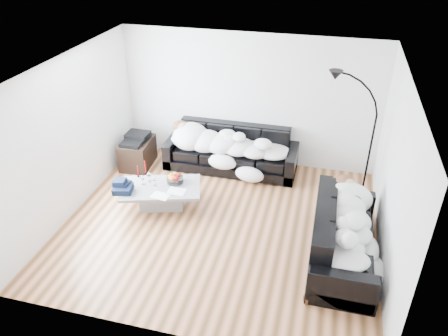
% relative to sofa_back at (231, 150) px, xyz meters
% --- Properties ---
extents(ground, '(5.00, 5.00, 0.00)m').
position_rel_sofa_back_xyz_m(ground, '(0.24, -1.80, -0.42)').
color(ground, brown).
rests_on(ground, ground).
extents(wall_back, '(5.00, 0.02, 2.60)m').
position_rel_sofa_back_xyz_m(wall_back, '(0.24, 0.45, 0.88)').
color(wall_back, silver).
rests_on(wall_back, ground).
extents(wall_left, '(0.02, 4.50, 2.60)m').
position_rel_sofa_back_xyz_m(wall_left, '(-2.26, -1.80, 0.88)').
color(wall_left, silver).
rests_on(wall_left, ground).
extents(wall_right, '(0.02, 4.50, 2.60)m').
position_rel_sofa_back_xyz_m(wall_right, '(2.74, -1.80, 0.88)').
color(wall_right, silver).
rests_on(wall_right, ground).
extents(ceiling, '(5.00, 5.00, 0.00)m').
position_rel_sofa_back_xyz_m(ceiling, '(0.24, -1.80, 2.18)').
color(ceiling, white).
rests_on(ceiling, ground).
extents(sofa_back, '(2.57, 0.89, 0.84)m').
position_rel_sofa_back_xyz_m(sofa_back, '(0.00, 0.00, 0.00)').
color(sofa_back, black).
rests_on(sofa_back, ground).
extents(sofa_right, '(0.91, 2.11, 0.86)m').
position_rel_sofa_back_xyz_m(sofa_right, '(2.20, -2.13, 0.01)').
color(sofa_right, black).
rests_on(sofa_right, ground).
extents(sleeper_back, '(2.17, 0.75, 0.43)m').
position_rel_sofa_back_xyz_m(sleeper_back, '(0.00, -0.05, 0.22)').
color(sleeper_back, white).
rests_on(sleeper_back, sofa_back).
extents(sleeper_right, '(0.76, 1.81, 0.44)m').
position_rel_sofa_back_xyz_m(sleeper_right, '(2.20, -2.13, 0.22)').
color(sleeper_right, white).
rests_on(sleeper_right, sofa_right).
extents(teal_cushion, '(0.42, 0.38, 0.20)m').
position_rel_sofa_back_xyz_m(teal_cushion, '(2.14, -1.47, 0.30)').
color(teal_cushion, '#0A483A').
rests_on(teal_cushion, sofa_right).
extents(coffee_table, '(1.50, 1.14, 0.39)m').
position_rel_sofa_back_xyz_m(coffee_table, '(-0.86, -1.55, -0.23)').
color(coffee_table, '#939699').
rests_on(coffee_table, ground).
extents(fruit_bowl, '(0.34, 0.34, 0.18)m').
position_rel_sofa_back_xyz_m(fruit_bowl, '(-0.67, -1.35, 0.06)').
color(fruit_bowl, white).
rests_on(fruit_bowl, coffee_table).
extents(wine_glass_a, '(0.10, 0.10, 0.18)m').
position_rel_sofa_back_xyz_m(wine_glass_a, '(-1.11, -1.43, 0.06)').
color(wine_glass_a, white).
rests_on(wine_glass_a, coffee_table).
extents(wine_glass_b, '(0.08, 0.08, 0.18)m').
position_rel_sofa_back_xyz_m(wine_glass_b, '(-1.18, -1.56, 0.06)').
color(wine_glass_b, white).
rests_on(wine_glass_b, coffee_table).
extents(wine_glass_c, '(0.09, 0.09, 0.17)m').
position_rel_sofa_back_xyz_m(wine_glass_c, '(-0.97, -1.54, 0.05)').
color(wine_glass_c, white).
rests_on(wine_glass_c, coffee_table).
extents(candle_left, '(0.05, 0.05, 0.22)m').
position_rel_sofa_back_xyz_m(candle_left, '(-1.37, -1.34, 0.08)').
color(candle_left, maroon).
rests_on(candle_left, coffee_table).
extents(candle_right, '(0.05, 0.05, 0.27)m').
position_rel_sofa_back_xyz_m(candle_right, '(-1.28, -1.22, 0.10)').
color(candle_right, maroon).
rests_on(candle_right, coffee_table).
extents(newspaper_a, '(0.31, 0.24, 0.01)m').
position_rel_sofa_back_xyz_m(newspaper_a, '(-0.55, -1.62, -0.03)').
color(newspaper_a, silver).
rests_on(newspaper_a, coffee_table).
extents(newspaper_b, '(0.32, 0.25, 0.01)m').
position_rel_sofa_back_xyz_m(newspaper_b, '(-0.76, -1.81, -0.02)').
color(newspaper_b, silver).
rests_on(newspaper_b, coffee_table).
extents(navy_jacket, '(0.38, 0.33, 0.17)m').
position_rel_sofa_back_xyz_m(navy_jacket, '(-1.44, -1.81, 0.13)').
color(navy_jacket, black).
rests_on(navy_jacket, coffee_table).
extents(shoes, '(0.52, 0.44, 0.10)m').
position_rel_sofa_back_xyz_m(shoes, '(1.96, -3.02, -0.37)').
color(shoes, '#472311').
rests_on(shoes, ground).
extents(av_cabinet, '(0.59, 0.82, 0.54)m').
position_rel_sofa_back_xyz_m(av_cabinet, '(-1.85, -0.33, -0.15)').
color(av_cabinet, black).
rests_on(av_cabinet, ground).
extents(stereo, '(0.44, 0.35, 0.13)m').
position_rel_sofa_back_xyz_m(stereo, '(-1.85, -0.33, 0.19)').
color(stereo, black).
rests_on(stereo, av_cabinet).
extents(floor_lamp, '(0.81, 0.54, 2.07)m').
position_rel_sofa_back_xyz_m(floor_lamp, '(2.50, -0.60, 0.61)').
color(floor_lamp, black).
rests_on(floor_lamp, ground).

